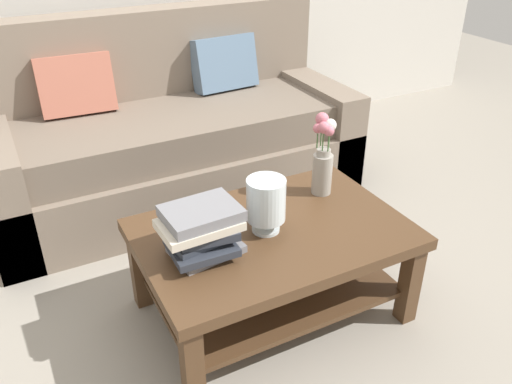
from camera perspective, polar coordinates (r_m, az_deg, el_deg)
The scene contains 6 objects.
ground_plane at distance 2.69m, azimuth -3.88°, elevation -8.14°, with size 10.00×10.00×0.00m, color gray.
couch at distance 3.23m, azimuth -9.08°, elevation 5.86°, with size 2.12×0.90×1.06m.
coffee_table at distance 2.25m, azimuth 1.87°, elevation -6.55°, with size 1.10×0.74×0.44m.
book_stack_main at distance 2.00m, azimuth -5.83°, elevation -4.15°, with size 0.31×0.25×0.20m.
glass_hurricane_vase at distance 2.10m, azimuth 1.09°, elevation -1.02°, with size 0.16×0.16×0.23m.
flower_pitcher at distance 2.38m, azimuth 7.22°, elevation 3.58°, with size 0.10×0.12×0.38m.
Camera 1 is at (-0.82, -1.96, 1.64)m, focal length 37.13 mm.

